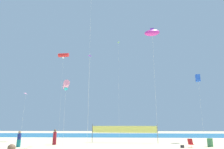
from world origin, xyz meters
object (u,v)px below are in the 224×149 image
Objects in this scene: volleyball_net at (124,130)px; kite_violet_diamond at (90,59)px; folding_beach_chair at (191,143)px; kite_pink_tube at (66,85)px; beachgoer_navy_shirt at (19,138)px; kite_lime_diamond at (118,50)px; kite_red_tube at (63,55)px; kite_blue_box at (198,78)px; kite_magenta_inflatable at (152,33)px; beachgoer_maroon_shirt at (55,136)px; beach_handbag at (182,146)px; trash_barrel at (210,143)px; kite_pink_diamond at (26,94)px.

volleyball_net is 10.77m from kite_violet_diamond.
folding_beach_chair is 9.05m from volleyball_net.
kite_pink_tube is (-6.33, -7.11, 4.93)m from volleyball_net.
kite_pink_tube is 0.60× the size of kite_violet_diamond.
kite_lime_diamond is (10.63, 13.03, 14.93)m from beachgoer_navy_shirt.
folding_beach_chair is 24.19m from kite_red_tube.
kite_magenta_inflatable is at bearing -129.14° from kite_blue_box.
kite_pink_tube reaches higher than folding_beach_chair.
kite_pink_tube reaches higher than beachgoer_maroon_shirt.
folding_beach_chair is 0.07× the size of kite_magenta_inflatable.
volleyball_net reaches higher than beach_handbag.
kite_blue_box is (17.56, 8.83, 2.60)m from kite_pink_tube.
kite_pink_tube is 0.71× the size of kite_blue_box.
kite_pink_tube is 17.64m from kite_lime_diamond.
beachgoer_maroon_shirt is at bearing -173.09° from kite_violet_diamond.
kite_violet_diamond is at bearing 66.32° from kite_pink_tube.
trash_barrel is 2.50× the size of beach_handbag.
folding_beach_chair is 0.10× the size of volleyball_net.
beachgoer_maroon_shirt is 17.90m from trash_barrel.
kite_violet_diamond is (6.97, 3.27, 10.09)m from beachgoer_navy_shirt.
kite_magenta_inflatable is (9.49, -1.08, 5.47)m from kite_pink_tube.
beachgoer_maroon_shirt is 9.12m from volleyball_net.
kite_pink_tube reaches higher than beach_handbag.
beachgoer_maroon_shirt is 10.80m from kite_violet_diamond.
volleyball_net reaches higher than trash_barrel.
kite_pink_tube is at bearing 149.78° from beachgoer_navy_shirt.
volleyball_net is at bearing -22.32° from kite_red_tube.
beach_handbag is 0.02× the size of kite_red_tube.
trash_barrel reaches higher than beach_handbag.
beachgoer_navy_shirt is 20.91m from trash_barrel.
kite_violet_diamond is (-13.88, 1.80, 10.56)m from trash_barrel.
kite_red_tube is (1.08, 10.42, 13.18)m from beachgoer_navy_shirt.
volleyball_net is (11.45, 6.16, 0.74)m from beachgoer_navy_shirt.
kite_pink_tube is at bearing -131.68° from volleyball_net.
kite_lime_diamond reaches higher than kite_blue_box.
kite_magenta_inflatable is at bearing -141.75° from beach_handbag.
kite_blue_box is at bearing 16.38° from kite_violet_diamond.
kite_pink_tube is at bearing -54.06° from beachgoer_maroon_shirt.
folding_beach_chair is 26.26m from kite_pink_diamond.
kite_magenta_inflatable reaches higher than kite_pink_tube.
beach_handbag is at bearing 5.45° from kite_pink_tube.
kite_violet_diamond is at bearing 172.63° from trash_barrel.
folding_beach_chair is 0.08× the size of kite_violet_diamond.
kite_blue_box is 16.48m from kite_violet_diamond.
beach_handbag is (14.48, -2.55, -0.82)m from beachgoer_maroon_shirt.
beachgoer_navy_shirt is 0.15× the size of kite_violet_diamond.
kite_lime_diamond is at bearing 68.50° from kite_pink_tube.
kite_magenta_inflatable is 13.09m from kite_blue_box.
kite_violet_diamond is at bearing -174.68° from beachgoer_navy_shirt.
trash_barrel is at bearing 20.16° from beach_handbag.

